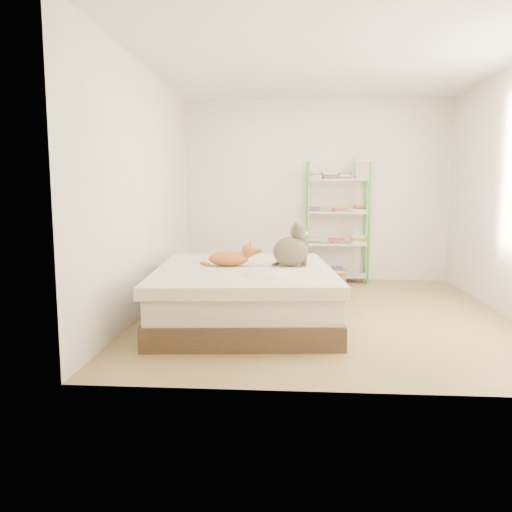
# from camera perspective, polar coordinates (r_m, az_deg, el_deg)

# --- Properties ---
(room) EXTENTS (3.81, 4.21, 2.61)m
(room) POSITION_cam_1_polar(r_m,az_deg,el_deg) (5.25, 7.96, 7.36)
(room) COLOR #9F7C48
(room) RESTS_ON ground
(bed) EXTENTS (1.89, 2.28, 0.55)m
(bed) POSITION_cam_1_polar(r_m,az_deg,el_deg) (5.03, -1.38, -4.35)
(bed) COLOR brown
(bed) RESTS_ON ground
(orange_cat) EXTENTS (0.50, 0.30, 0.19)m
(orange_cat) POSITION_cam_1_polar(r_m,az_deg,el_deg) (5.04, -3.15, -0.06)
(orange_cat) COLOR orange
(orange_cat) RESTS_ON bed
(grey_cat) EXTENTS (0.43, 0.38, 0.43)m
(grey_cat) POSITION_cam_1_polar(r_m,az_deg,el_deg) (5.03, 4.00, 1.28)
(grey_cat) COLOR brown
(grey_cat) RESTS_ON bed
(shelf_unit) EXTENTS (0.91, 0.36, 1.74)m
(shelf_unit) POSITION_cam_1_polar(r_m,az_deg,el_deg) (7.16, 9.34, 4.23)
(shelf_unit) COLOR green
(shelf_unit) RESTS_ON ground
(cardboard_box) EXTENTS (0.47, 0.45, 0.37)m
(cardboard_box) POSITION_cam_1_polar(r_m,az_deg,el_deg) (6.11, 8.00, -3.38)
(cardboard_box) COLOR tan
(cardboard_box) RESTS_ON ground
(white_bin) EXTENTS (0.36, 0.33, 0.34)m
(white_bin) POSITION_cam_1_polar(r_m,az_deg,el_deg) (7.14, -3.63, -1.65)
(white_bin) COLOR white
(white_bin) RESTS_ON ground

